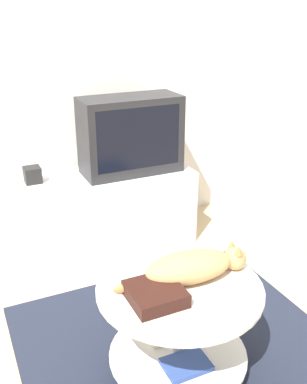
{
  "coord_description": "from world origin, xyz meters",
  "views": [
    {
      "loc": [
        -0.83,
        -1.41,
        1.55
      ],
      "look_at": [
        0.09,
        0.58,
        0.62
      ],
      "focal_mm": 42.0,
      "sensor_mm": 36.0,
      "label": 1
    }
  ],
  "objects_px": {
    "dvd_box": "(155,294)",
    "cat": "(193,266)",
    "tv": "(131,135)",
    "speaker": "(32,175)"
  },
  "relations": [
    {
      "from": "speaker",
      "to": "cat",
      "type": "height_order",
      "value": "speaker"
    },
    {
      "from": "speaker",
      "to": "cat",
      "type": "distance_m",
      "value": 1.35
    },
    {
      "from": "tv",
      "to": "dvd_box",
      "type": "relative_size",
      "value": 3.08
    },
    {
      "from": "dvd_box",
      "to": "cat",
      "type": "height_order",
      "value": "cat"
    },
    {
      "from": "tv",
      "to": "speaker",
      "type": "distance_m",
      "value": 0.67
    },
    {
      "from": "cat",
      "to": "dvd_box",
      "type": "bearing_deg",
      "value": -157.19
    },
    {
      "from": "dvd_box",
      "to": "cat",
      "type": "relative_size",
      "value": 0.35
    },
    {
      "from": "tv",
      "to": "dvd_box",
      "type": "bearing_deg",
      "value": -108.44
    },
    {
      "from": "speaker",
      "to": "dvd_box",
      "type": "xyz_separation_m",
      "value": [
        0.2,
        -1.36,
        -0.06
      ]
    },
    {
      "from": "tv",
      "to": "cat",
      "type": "distance_m",
      "value": 1.25
    }
  ]
}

